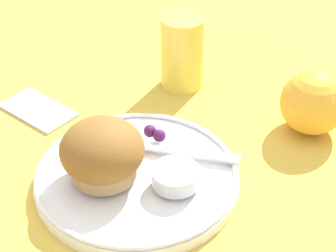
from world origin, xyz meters
TOP-DOWN VIEW (x-y plane):
  - ground_plane at (0.00, 0.00)m, footprint 3.00×3.00m
  - plate at (0.01, -0.02)m, footprint 0.24×0.24m
  - muffin at (-0.02, -0.05)m, footprint 0.10×0.10m
  - cream_ramekin at (0.06, -0.01)m, footprint 0.06×0.06m
  - berry_pair at (-0.01, 0.04)m, footprint 0.03×0.02m
  - butter_knife at (0.01, 0.03)m, footprint 0.17×0.09m
  - orange_fruit at (0.12, 0.21)m, footprint 0.09×0.09m
  - juice_glass at (-0.09, 0.19)m, footprint 0.06×0.06m
  - folded_napkin at (-0.20, -0.00)m, footprint 0.11×0.06m

SIDE VIEW (x-z plane):
  - ground_plane at x=0.00m, z-range 0.00..0.00m
  - folded_napkin at x=-0.20m, z-range 0.00..0.01m
  - plate at x=0.01m, z-range 0.00..0.02m
  - butter_knife at x=0.01m, z-range 0.02..0.02m
  - berry_pair at x=-0.01m, z-range 0.02..0.04m
  - cream_ramekin at x=0.06m, z-range 0.02..0.04m
  - orange_fruit at x=0.12m, z-range 0.00..0.09m
  - muffin at x=-0.02m, z-range 0.02..0.09m
  - juice_glass at x=-0.09m, z-range 0.00..0.11m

